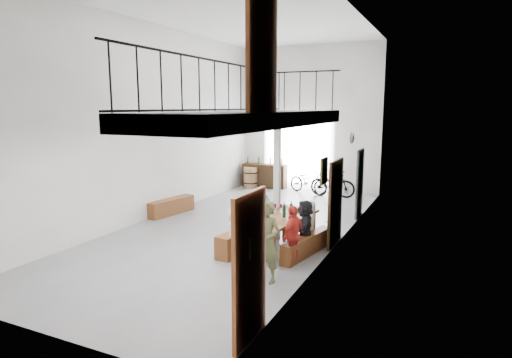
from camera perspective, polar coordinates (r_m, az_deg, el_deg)
The scene contains 24 objects.
floor at distance 11.54m, azimuth -2.42°, elevation -6.49°, with size 12.00×12.00×0.00m, color slate.
room_walls at distance 11.09m, azimuth -2.56°, elevation 11.44°, with size 12.00×12.00×12.00m.
gateway_portal at distance 16.82m, azimuth 5.60°, elevation 3.44°, with size 2.80×0.08×2.80m, color white.
right_wall_decor at distance 8.46m, azimuth 8.05°, elevation -0.41°, with size 0.07×8.28×5.07m.
balcony at distance 7.41m, azimuth 0.02°, elevation 7.77°, with size 1.52×5.62×4.00m.
tasting_table at distance 9.53m, azimuth 3.14°, elevation -5.57°, with size 1.20×2.35×0.79m.
bench_inner at distance 9.90m, azimuth -0.84°, elevation -7.70°, with size 0.35×2.20×0.51m, color brown.
bench_wall at distance 9.51m, azimuth 6.82°, elevation -8.75°, with size 0.24×1.87×0.43m, color brown.
tableware at distance 9.51m, azimuth 3.23°, elevation -4.24°, with size 0.74×1.14×0.35m.
side_bench at distance 13.14m, azimuth -11.26°, elevation -3.61°, with size 0.37×1.67×0.47m, color brown.
oak_barrel at distance 17.03m, azimuth -0.72°, elevation 0.20°, with size 0.56×0.56×0.82m.
serving_counter at distance 17.14m, azimuth 1.17°, elevation 0.45°, with size 1.77×0.49×0.93m, color #321E0F.
counter_bottles at distance 17.04m, azimuth 1.16°, elevation 2.46°, with size 1.53×0.08×0.28m.
guest_left_a at distance 9.23m, azimuth -2.92°, elevation -7.16°, with size 0.52×0.34×1.07m, color white.
guest_left_b at distance 9.76m, azimuth -1.71°, elevation -6.22°, with size 0.39×0.26×1.07m, color #246A7A.
guest_left_c at distance 10.14m, azimuth 0.23°, elevation -5.22°, with size 0.59×0.46×1.21m, color white.
guest_left_d at distance 10.58m, azimuth 0.79°, elevation -4.86°, with size 0.72×0.41×1.11m, color #246A7A.
guest_right_a at distance 8.78m, azimuth 4.98°, elevation -7.47°, with size 0.73×0.31×1.25m, color red.
guest_right_b at distance 9.48m, azimuth 6.53°, elevation -6.36°, with size 1.12×0.36×1.20m, color black.
guest_right_c at distance 9.98m, azimuth 7.12°, elevation -5.92°, with size 0.53×0.34×1.08m, color white.
host_standing at distance 7.90m, azimuth 1.46°, elevation -8.37°, with size 0.56×0.36×1.52m, color #4C4F2C.
potted_plant at distance 11.14m, azimuth 10.23°, elevation -6.14°, with size 0.37×0.32×0.41m, color #214A1B.
bicycle_near at distance 15.99m, azimuth 7.00°, elevation -0.31°, with size 0.61×1.75×0.92m, color black.
bicycle_far at distance 15.53m, azimuth 10.16°, elevation -0.55°, with size 0.47×1.66×0.99m, color black.
Camera 1 is at (5.08, -9.86, 3.21)m, focal length 30.00 mm.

